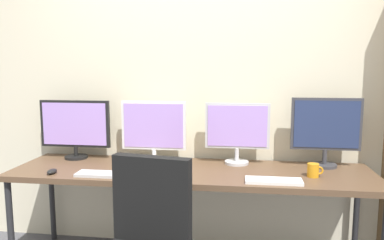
# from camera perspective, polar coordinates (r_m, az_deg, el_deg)

# --- Properties ---
(wall_back) EXTENTS (4.96, 0.10, 2.60)m
(wall_back) POSITION_cam_1_polar(r_m,az_deg,el_deg) (3.03, 0.94, 4.90)
(wall_back) COLOR beige
(wall_back) RESTS_ON ground_plane
(desk) EXTENTS (2.56, 0.68, 0.74)m
(desk) POSITION_cam_1_polar(r_m,az_deg,el_deg) (2.72, -0.14, -8.44)
(desk) COLOR brown
(desk) RESTS_ON ground_plane
(monitor_far_left) EXTENTS (0.57, 0.18, 0.46)m
(monitor_far_left) POSITION_cam_1_polar(r_m,az_deg,el_deg) (3.13, -17.25, -0.97)
(monitor_far_left) COLOR black
(monitor_far_left) RESTS_ON desk
(monitor_center_left) EXTENTS (0.50, 0.18, 0.47)m
(monitor_center_left) POSITION_cam_1_polar(r_m,az_deg,el_deg) (2.92, -5.80, -1.32)
(monitor_center_left) COLOR silver
(monitor_center_left) RESTS_ON desk
(monitor_center_right) EXTENTS (0.48, 0.18, 0.46)m
(monitor_center_right) POSITION_cam_1_polar(r_m,az_deg,el_deg) (2.84, 6.84, -1.51)
(monitor_center_right) COLOR silver
(monitor_center_right) RESTS_ON desk
(monitor_far_right) EXTENTS (0.50, 0.18, 0.51)m
(monitor_far_right) POSITION_cam_1_polar(r_m,az_deg,el_deg) (2.90, 19.58, -1.18)
(monitor_far_right) COLOR #38383D
(monitor_far_right) RESTS_ON desk
(keyboard_left) EXTENTS (0.37, 0.13, 0.02)m
(keyboard_left) POSITION_cam_1_polar(r_m,az_deg,el_deg) (2.63, -13.15, -7.98)
(keyboard_left) COLOR silver
(keyboard_left) RESTS_ON desk
(keyboard_right) EXTENTS (0.36, 0.13, 0.02)m
(keyboard_right) POSITION_cam_1_polar(r_m,az_deg,el_deg) (2.47, 12.24, -8.98)
(keyboard_right) COLOR silver
(keyboard_right) RESTS_ON desk
(computer_mouse) EXTENTS (0.06, 0.10, 0.03)m
(computer_mouse) POSITION_cam_1_polar(r_m,az_deg,el_deg) (2.77, -20.41, -7.30)
(computer_mouse) COLOR black
(computer_mouse) RESTS_ON desk
(coffee_mug) EXTENTS (0.11, 0.08, 0.09)m
(coffee_mug) POSITION_cam_1_polar(r_m,az_deg,el_deg) (2.65, 17.87, -7.24)
(coffee_mug) COLOR orange
(coffee_mug) RESTS_ON desk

